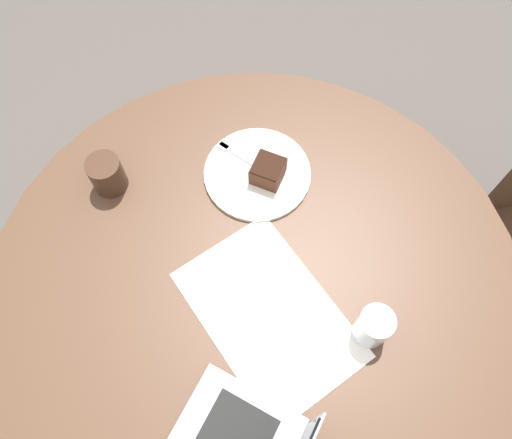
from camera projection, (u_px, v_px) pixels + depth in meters
name	position (u px, v px, depth m)	size (l,w,h in m)	color
ground_plane	(255.00, 349.00, 1.84)	(12.00, 12.00, 0.00)	#4C4742
dining_table	(255.00, 299.00, 1.25)	(1.25, 1.25, 0.78)	#4C3323
paper_document	(269.00, 314.00, 1.11)	(0.49, 0.41, 0.00)	white
plate	(257.00, 174.00, 1.26)	(0.27, 0.27, 0.01)	silver
cake_slice	(268.00, 171.00, 1.22)	(0.10, 0.10, 0.06)	#472619
fork	(241.00, 156.00, 1.27)	(0.14, 0.13, 0.00)	silver
coffee_glass	(107.00, 174.00, 1.21)	(0.08, 0.08, 0.10)	#3D2619
water_glass	(373.00, 326.00, 1.05)	(0.07, 0.07, 0.10)	silver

